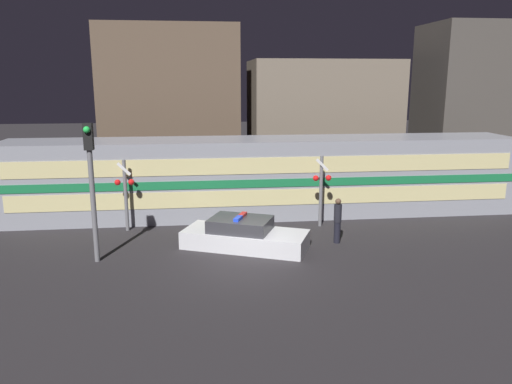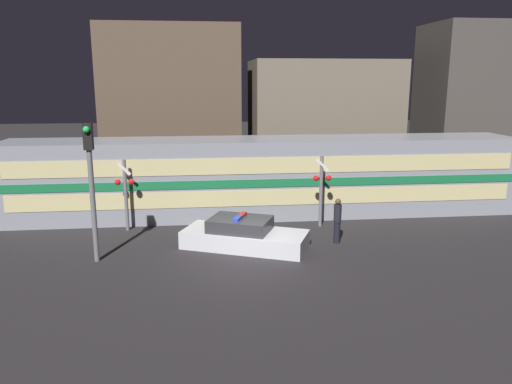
{
  "view_description": "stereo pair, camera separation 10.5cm",
  "coord_description": "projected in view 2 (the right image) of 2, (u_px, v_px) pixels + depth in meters",
  "views": [
    {
      "loc": [
        -1.57,
        -16.42,
        6.34
      ],
      "look_at": [
        0.87,
        4.2,
        1.64
      ],
      "focal_mm": 35.0,
      "sensor_mm": 36.0,
      "label": 1
    },
    {
      "loc": [
        -1.46,
        -16.43,
        6.34
      ],
      "look_at": [
        0.87,
        4.2,
        1.64
      ],
      "focal_mm": 35.0,
      "sensor_mm": 36.0,
      "label": 2
    }
  ],
  "objects": [
    {
      "name": "ground_plane",
      "position": [
        245.0,
        264.0,
        17.48
      ],
      "size": [
        120.0,
        120.0,
        0.0
      ],
      "primitive_type": "plane",
      "color": "#262326"
    },
    {
      "name": "police_car",
      "position": [
        244.0,
        236.0,
        19.13
      ],
      "size": [
        5.06,
        3.56,
        1.28
      ],
      "rotation": [
        0.0,
        0.0,
        -0.41
      ],
      "color": "silver",
      "rests_on": "ground_plane"
    },
    {
      "name": "building_right",
      "position": [
        492.0,
        103.0,
        31.83
      ],
      "size": [
        8.69,
        4.91,
        9.72
      ],
      "color": "#47423D",
      "rests_on": "ground_plane"
    },
    {
      "name": "crossing_signal_near",
      "position": [
        321.0,
        187.0,
        21.6
      ],
      "size": [
        0.81,
        0.35,
        3.13
      ],
      "color": "slate",
      "rests_on": "ground_plane"
    },
    {
      "name": "traffic_light_corner",
      "position": [
        91.0,
        177.0,
        17.14
      ],
      "size": [
        0.3,
        0.46,
        4.9
      ],
      "color": "slate",
      "rests_on": "ground_plane"
    },
    {
      "name": "train",
      "position": [
        265.0,
        177.0,
        23.65
      ],
      "size": [
        23.89,
        3.04,
        3.64
      ],
      "color": "gray",
      "rests_on": "ground_plane"
    },
    {
      "name": "building_left",
      "position": [
        173.0,
        106.0,
        31.06
      ],
      "size": [
        8.14,
        5.97,
        9.45
      ],
      "color": "brown",
      "rests_on": "ground_plane"
    },
    {
      "name": "crossing_signal_far",
      "position": [
        125.0,
        191.0,
        21.01
      ],
      "size": [
        0.81,
        0.35,
        3.06
      ],
      "color": "slate",
      "rests_on": "ground_plane"
    },
    {
      "name": "building_center",
      "position": [
        322.0,
        121.0,
        31.77
      ],
      "size": [
        8.97,
        5.61,
        7.48
      ],
      "color": "#726656",
      "rests_on": "ground_plane"
    },
    {
      "name": "pedestrian",
      "position": [
        337.0,
        220.0,
        19.59
      ],
      "size": [
        0.3,
        0.3,
        1.8
      ],
      "color": "black",
      "rests_on": "ground_plane"
    }
  ]
}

